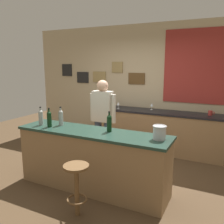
% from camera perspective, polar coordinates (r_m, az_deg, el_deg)
% --- Properties ---
extents(ground_plane, '(10.00, 10.00, 0.00)m').
position_cam_1_polar(ground_plane, '(4.26, -1.75, -15.17)').
color(ground_plane, '#4C3823').
extents(back_wall, '(6.00, 0.09, 2.80)m').
position_cam_1_polar(back_wall, '(5.70, 8.12, 6.34)').
color(back_wall, tan).
rests_on(back_wall, ground_plane).
extents(bar_counter, '(2.39, 0.60, 0.92)m').
position_cam_1_polar(bar_counter, '(3.76, -4.72, -11.26)').
color(bar_counter, olive).
rests_on(bar_counter, ground_plane).
extents(side_counter, '(2.88, 0.56, 0.90)m').
position_cam_1_polar(side_counter, '(5.40, 10.32, -4.45)').
color(side_counter, olive).
rests_on(side_counter, ground_plane).
extents(bartender, '(0.52, 0.21, 1.62)m').
position_cam_1_polar(bartender, '(4.45, -2.21, -1.22)').
color(bartender, '#384766').
rests_on(bartender, ground_plane).
extents(bar_stool, '(0.32, 0.32, 0.68)m').
position_cam_1_polar(bar_stool, '(3.15, -8.41, -16.04)').
color(bar_stool, brown).
rests_on(bar_stool, ground_plane).
extents(wine_bottle_a, '(0.07, 0.07, 0.31)m').
position_cam_1_polar(wine_bottle_a, '(4.07, -16.54, -1.14)').
color(wine_bottle_a, '#999E99').
rests_on(wine_bottle_a, bar_counter).
extents(wine_bottle_b, '(0.07, 0.07, 0.31)m').
position_cam_1_polar(wine_bottle_b, '(3.92, -14.68, -1.50)').
color(wine_bottle_b, black).
rests_on(wine_bottle_b, bar_counter).
extents(wine_bottle_c, '(0.07, 0.07, 0.31)m').
position_cam_1_polar(wine_bottle_c, '(3.99, -12.04, -1.18)').
color(wine_bottle_c, '#999E99').
rests_on(wine_bottle_c, bar_counter).
extents(wine_bottle_d, '(0.07, 0.07, 0.31)m').
position_cam_1_polar(wine_bottle_d, '(3.53, -0.66, -2.53)').
color(wine_bottle_d, black).
rests_on(wine_bottle_d, bar_counter).
extents(ice_bucket, '(0.19, 0.19, 0.19)m').
position_cam_1_polar(ice_bucket, '(3.24, 11.21, -4.71)').
color(ice_bucket, '#B7BABF').
rests_on(ice_bucket, bar_counter).
extents(wine_glass_a, '(0.07, 0.07, 0.16)m').
position_cam_1_polar(wine_glass_a, '(5.65, 0.37, 2.23)').
color(wine_glass_a, silver).
rests_on(wine_glass_a, side_counter).
extents(wine_glass_b, '(0.07, 0.07, 0.16)m').
position_cam_1_polar(wine_glass_b, '(5.50, 1.50, 1.97)').
color(wine_glass_b, silver).
rests_on(wine_glass_b, side_counter).
extents(wine_glass_c, '(0.07, 0.07, 0.16)m').
position_cam_1_polar(wine_glass_c, '(5.41, 9.43, 1.67)').
color(wine_glass_c, silver).
rests_on(wine_glass_c, side_counter).
extents(coffee_mug, '(0.12, 0.08, 0.09)m').
position_cam_1_polar(coffee_mug, '(5.15, 22.32, -0.22)').
color(coffee_mug, '#B2332D').
rests_on(coffee_mug, side_counter).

